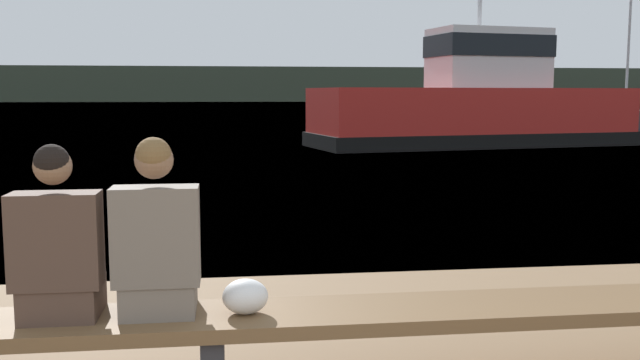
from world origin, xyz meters
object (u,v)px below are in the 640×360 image
object	(u,v)px
tugboat_red	(476,109)
bench_main	(213,329)
person_left	(58,249)
shopping_bag	(245,296)
moored_sailboat	(631,120)
person_right	(157,242)

from	to	relation	value
tugboat_red	bench_main	bearing A→B (deg)	146.09
person_left	shopping_bag	bearing A→B (deg)	-1.78
tugboat_red	moored_sailboat	distance (m)	14.13
person_left	person_right	size ratio (longest dim) A/B	0.97
moored_sailboat	person_left	bearing A→B (deg)	122.64
person_right	moored_sailboat	size ratio (longest dim) A/B	0.11
bench_main	moored_sailboat	size ratio (longest dim) A/B	0.93
tugboat_red	moored_sailboat	xyz separation A→B (m)	(10.85, 9.02, -0.73)
person_left	tugboat_red	distance (m)	20.68
shopping_bag	tugboat_red	xyz separation A→B (m)	(7.97, 18.68, 0.60)
bench_main	tugboat_red	world-z (taller)	tugboat_red
tugboat_red	moored_sailboat	bearing A→B (deg)	-60.58
bench_main	moored_sailboat	world-z (taller)	moored_sailboat
bench_main	shopping_bag	world-z (taller)	shopping_bag
bench_main	person_left	size ratio (longest dim) A/B	8.52
moored_sailboat	person_right	bearing A→B (deg)	123.33
shopping_bag	person_right	bearing A→B (deg)	176.45
person_right	tugboat_red	size ratio (longest dim) A/B	0.09
bench_main	person_right	size ratio (longest dim) A/B	8.24
shopping_bag	moored_sailboat	world-z (taller)	moored_sailboat
shopping_bag	tugboat_red	distance (m)	20.32
person_left	shopping_bag	size ratio (longest dim) A/B	3.76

